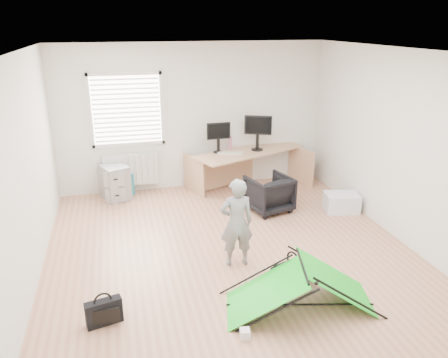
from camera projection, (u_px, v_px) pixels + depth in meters
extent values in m
plane|color=tan|center=(231.00, 253.00, 6.07)|extent=(5.50, 5.50, 0.00)
cube|color=silver|center=(193.00, 117.00, 8.12)|extent=(5.00, 0.02, 2.70)
cube|color=silver|center=(127.00, 110.00, 7.74)|extent=(1.20, 0.06, 1.20)
cube|color=silver|center=(131.00, 169.00, 8.08)|extent=(1.00, 0.12, 0.60)
cube|color=tan|center=(249.00, 169.00, 8.32)|extent=(2.27, 1.46, 0.74)
cube|color=#939598|center=(115.00, 182.00, 7.84)|extent=(0.58, 0.65, 0.62)
cube|color=black|center=(218.00, 142.00, 8.02)|extent=(0.44, 0.11, 0.42)
cube|color=black|center=(257.00, 138.00, 8.16)|extent=(0.51, 0.31, 0.48)
cube|color=beige|center=(230.00, 153.00, 8.02)|extent=(0.49, 0.30, 0.02)
cylinder|color=#B46480|center=(230.00, 142.00, 8.27)|extent=(0.09, 0.09, 0.26)
imported|color=black|center=(269.00, 193.00, 7.33)|extent=(0.81, 0.82, 0.61)
imported|color=gray|center=(237.00, 223.00, 5.60)|extent=(0.45, 0.30, 1.20)
cube|color=silver|center=(341.00, 203.00, 7.35)|extent=(0.62, 0.49, 0.31)
cube|color=teal|center=(124.00, 185.00, 8.01)|extent=(0.37, 0.24, 0.40)
cube|color=black|center=(104.00, 312.00, 4.60)|extent=(0.40, 0.20, 0.28)
cube|color=silver|center=(245.00, 334.00, 4.42)|extent=(0.12, 0.12, 0.10)
cube|color=black|center=(292.00, 274.00, 5.37)|extent=(0.54, 0.40, 0.21)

